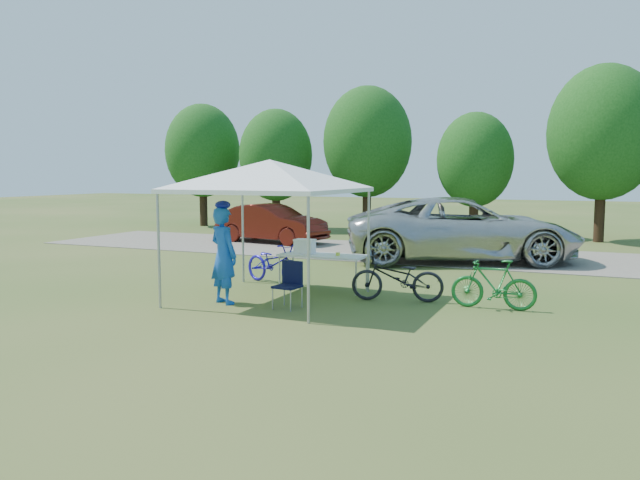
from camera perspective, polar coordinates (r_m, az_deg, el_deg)
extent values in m
plane|color=#2D5119|center=(12.33, -4.52, -5.43)|extent=(100.00, 100.00, 0.00)
cube|color=gray|center=(19.66, 6.48, -1.09)|extent=(24.00, 5.00, 0.02)
cylinder|color=#A5A5AA|center=(11.73, -14.52, -1.01)|extent=(0.05, 0.05, 2.10)
cylinder|color=#A5A5AA|center=(10.17, -1.07, -1.89)|extent=(0.05, 0.05, 2.10)
cylinder|color=#A5A5AA|center=(14.20, -7.06, 0.35)|extent=(0.05, 0.05, 2.10)
cylinder|color=#A5A5AA|center=(12.94, 4.46, -0.18)|extent=(0.05, 0.05, 2.10)
cube|color=white|center=(12.09, -4.61, 4.56)|extent=(3.15, 3.15, 0.08)
pyramid|color=white|center=(12.09, -4.63, 7.35)|extent=(4.53, 4.53, 0.55)
cylinder|color=#382314|center=(29.82, -10.60, 3.10)|extent=(0.36, 0.36, 1.89)
ellipsoid|color=#144711|center=(29.79, -10.70, 8.03)|extent=(3.46, 3.46, 4.32)
cylinder|color=#382314|center=(27.51, -4.02, 2.80)|extent=(0.36, 0.36, 1.75)
ellipsoid|color=#144711|center=(27.48, -4.06, 7.75)|extent=(3.20, 3.20, 4.00)
cylinder|color=#382314|center=(26.47, 4.29, 2.97)|extent=(0.36, 0.36, 2.03)
ellipsoid|color=#144711|center=(26.46, 4.34, 8.94)|extent=(3.71, 3.71, 4.64)
cylinder|color=#382314|center=(25.17, 13.87, 2.17)|extent=(0.36, 0.36, 1.61)
ellipsoid|color=#144711|center=(25.12, 13.99, 7.14)|extent=(2.94, 2.94, 3.68)
cylinder|color=#382314|center=(24.50, 24.19, 2.28)|extent=(0.36, 0.36, 2.10)
ellipsoid|color=#144711|center=(24.50, 24.49, 8.94)|extent=(3.84, 3.84, 4.80)
cube|color=white|center=(13.20, 0.26, -1.42)|extent=(1.83, 0.76, 0.04)
cylinder|color=#A5A5AA|center=(13.33, -3.72, -3.00)|extent=(0.04, 0.04, 0.71)
cylinder|color=#A5A5AA|center=(12.64, 3.30, -3.50)|extent=(0.04, 0.04, 0.71)
cylinder|color=#A5A5AA|center=(13.90, -2.49, -2.61)|extent=(0.04, 0.04, 0.71)
cylinder|color=#A5A5AA|center=(13.24, 4.27, -3.06)|extent=(0.04, 0.04, 0.71)
cube|color=black|center=(11.42, -3.01, -4.28)|extent=(0.48, 0.48, 0.04)
cube|color=black|center=(11.57, -2.54, -2.97)|extent=(0.44, 0.09, 0.44)
cylinder|color=#A5A5AA|center=(11.38, -4.32, -5.42)|extent=(0.02, 0.02, 0.39)
cylinder|color=#A5A5AA|center=(11.20, -2.56, -5.59)|extent=(0.02, 0.02, 0.39)
cylinder|color=#A5A5AA|center=(11.71, -3.43, -5.08)|extent=(0.02, 0.02, 0.39)
cylinder|color=#A5A5AA|center=(11.55, -1.71, -5.23)|extent=(0.02, 0.02, 0.39)
cube|color=white|center=(13.35, -1.40, -0.66)|extent=(0.41, 0.27, 0.27)
cube|color=white|center=(13.33, -1.40, -0.01)|extent=(0.43, 0.29, 0.04)
cylinder|color=#CDE335|center=(13.01, 1.65, -1.30)|extent=(0.09, 0.09, 0.07)
imported|color=blue|center=(11.92, -8.81, -1.40)|extent=(0.79, 0.67, 1.84)
imported|color=#2014B6|center=(13.97, -4.23, -2.13)|extent=(1.87, 1.22, 0.93)
imported|color=#176828|center=(11.79, 15.58, -3.92)|extent=(1.54, 0.48, 0.91)
imported|color=black|center=(12.12, 7.08, -3.43)|extent=(1.86, 1.00, 0.93)
imported|color=beige|center=(17.85, 12.87, 0.97)|extent=(7.04, 4.98, 1.78)
imported|color=#4E140D|center=(22.18, -4.48, 1.53)|extent=(4.28, 2.05, 1.35)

